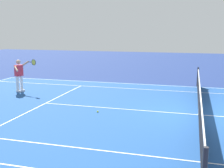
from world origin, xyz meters
The scene contains 6 objects.
ground_plane centered at (0.00, 0.00, 0.00)m, with size 60.00×60.00×0.00m, color navy.
court_slab centered at (0.00, 0.00, 0.00)m, with size 24.20×11.40×0.00m, color #1E4C93.
court_line_markings centered at (0.00, 0.00, 0.00)m, with size 23.85×11.05×0.01m.
tennis_net centered at (0.00, 0.00, 0.49)m, with size 0.10×11.70×1.08m.
tennis_player_near centered at (8.84, -1.83, 0.93)m, with size 1.18×0.74×1.70m.
tennis_ball centered at (3.77, 0.73, 0.03)m, with size 0.07×0.07×0.07m, color #CCE01E.
Camera 1 is at (0.30, 10.97, 3.16)m, focal length 46.36 mm.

